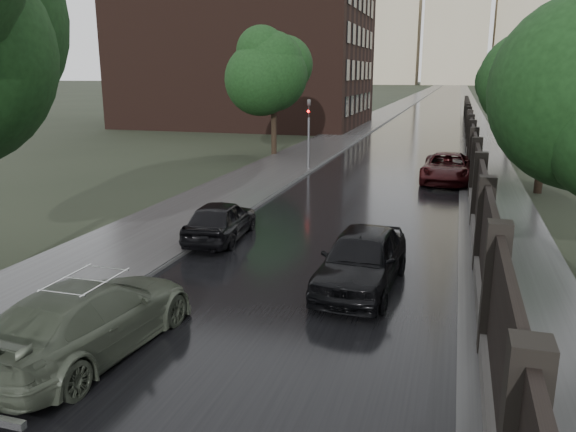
{
  "coord_description": "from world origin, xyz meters",
  "views": [
    {
      "loc": [
        3.69,
        -5.81,
        5.37
      ],
      "look_at": [
        -0.68,
        8.81,
        1.5
      ],
      "focal_mm": 35.0,
      "sensor_mm": 36.0,
      "label": 1
    }
  ],
  "objects_px": {
    "hatchback_left": "(221,220)",
    "car_right_near": "(362,259)",
    "tree_left_far": "(274,76)",
    "tree_right_b": "(550,84)",
    "traffic_light": "(309,128)",
    "volga_sedan": "(89,318)",
    "car_right_far": "(447,168)",
    "tree_right_c": "(514,80)"
  },
  "relations": [
    {
      "from": "volga_sedan",
      "to": "traffic_light",
      "type": "bearing_deg",
      "value": -82.0
    },
    {
      "from": "traffic_light",
      "to": "hatchback_left",
      "type": "bearing_deg",
      "value": -87.18
    },
    {
      "from": "traffic_light",
      "to": "car_right_far",
      "type": "relative_size",
      "value": 0.76
    },
    {
      "from": "car_right_far",
      "to": "tree_right_b",
      "type": "bearing_deg",
      "value": -19.54
    },
    {
      "from": "volga_sedan",
      "to": "tree_left_far",
      "type": "bearing_deg",
      "value": -74.96
    },
    {
      "from": "tree_left_far",
      "to": "car_right_near",
      "type": "relative_size",
      "value": 1.61
    },
    {
      "from": "hatchback_left",
      "to": "tree_right_b",
      "type": "bearing_deg",
      "value": -139.2
    },
    {
      "from": "tree_right_c",
      "to": "traffic_light",
      "type": "xyz_separation_m",
      "value": [
        -11.8,
        -15.01,
        -2.55
      ]
    },
    {
      "from": "volga_sedan",
      "to": "car_right_near",
      "type": "bearing_deg",
      "value": -127.85
    },
    {
      "from": "tree_right_b",
      "to": "hatchback_left",
      "type": "height_order",
      "value": "tree_right_b"
    },
    {
      "from": "volga_sedan",
      "to": "hatchback_left",
      "type": "height_order",
      "value": "volga_sedan"
    },
    {
      "from": "hatchback_left",
      "to": "tree_left_far",
      "type": "bearing_deg",
      "value": -81.65
    },
    {
      "from": "tree_right_b",
      "to": "traffic_light",
      "type": "xyz_separation_m",
      "value": [
        -11.8,
        2.99,
        -2.55
      ]
    },
    {
      "from": "traffic_light",
      "to": "volga_sedan",
      "type": "relative_size",
      "value": 0.78
    },
    {
      "from": "tree_left_far",
      "to": "tree_right_b",
      "type": "distance_m",
      "value": 17.45
    },
    {
      "from": "tree_left_far",
      "to": "car_right_near",
      "type": "xyz_separation_m",
      "value": [
        9.6,
        -22.22,
        -4.46
      ]
    },
    {
      "from": "tree_right_b",
      "to": "traffic_light",
      "type": "height_order",
      "value": "tree_right_b"
    },
    {
      "from": "tree_right_b",
      "to": "volga_sedan",
      "type": "relative_size",
      "value": 1.37
    },
    {
      "from": "tree_right_c",
      "to": "traffic_light",
      "type": "bearing_deg",
      "value": -128.18
    },
    {
      "from": "tree_left_far",
      "to": "volga_sedan",
      "type": "relative_size",
      "value": 1.44
    },
    {
      "from": "tree_left_far",
      "to": "car_right_far",
      "type": "height_order",
      "value": "tree_left_far"
    },
    {
      "from": "tree_left_far",
      "to": "hatchback_left",
      "type": "height_order",
      "value": "tree_left_far"
    },
    {
      "from": "tree_left_far",
      "to": "volga_sedan",
      "type": "xyz_separation_m",
      "value": [
        5.05,
        -27.21,
        -4.5
      ]
    },
    {
      "from": "car_right_far",
      "to": "tree_left_far",
      "type": "bearing_deg",
      "value": 151.98
    },
    {
      "from": "tree_right_b",
      "to": "car_right_far",
      "type": "bearing_deg",
      "value": 159.03
    },
    {
      "from": "traffic_light",
      "to": "tree_right_b",
      "type": "bearing_deg",
      "value": -14.24
    },
    {
      "from": "traffic_light",
      "to": "volga_sedan",
      "type": "xyz_separation_m",
      "value": [
        1.35,
        -22.2,
        -1.65
      ]
    },
    {
      "from": "tree_left_far",
      "to": "car_right_near",
      "type": "bearing_deg",
      "value": -66.64
    },
    {
      "from": "hatchback_left",
      "to": "car_right_far",
      "type": "bearing_deg",
      "value": -123.05
    },
    {
      "from": "volga_sedan",
      "to": "tree_right_b",
      "type": "bearing_deg",
      "value": -114.03
    },
    {
      "from": "traffic_light",
      "to": "volga_sedan",
      "type": "distance_m",
      "value": 22.31
    },
    {
      "from": "tree_right_c",
      "to": "car_right_near",
      "type": "xyz_separation_m",
      "value": [
        -5.9,
        -32.22,
        -4.17
      ]
    },
    {
      "from": "car_right_near",
      "to": "car_right_far",
      "type": "bearing_deg",
      "value": 86.84
    },
    {
      "from": "tree_right_c",
      "to": "car_right_far",
      "type": "relative_size",
      "value": 1.33
    },
    {
      "from": "tree_right_b",
      "to": "volga_sedan",
      "type": "distance_m",
      "value": 22.27
    },
    {
      "from": "tree_left_far",
      "to": "traffic_light",
      "type": "relative_size",
      "value": 1.85
    },
    {
      "from": "hatchback_left",
      "to": "car_right_near",
      "type": "relative_size",
      "value": 0.86
    },
    {
      "from": "tree_left_far",
      "to": "traffic_light",
      "type": "bearing_deg",
      "value": -53.53
    },
    {
      "from": "tree_left_far",
      "to": "tree_right_c",
      "type": "bearing_deg",
      "value": 32.83
    },
    {
      "from": "hatchback_left",
      "to": "car_right_far",
      "type": "height_order",
      "value": "car_right_far"
    },
    {
      "from": "car_right_far",
      "to": "volga_sedan",
      "type": "bearing_deg",
      "value": -105.46
    },
    {
      "from": "volga_sedan",
      "to": "hatchback_left",
      "type": "distance_m",
      "value": 8.0
    }
  ]
}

